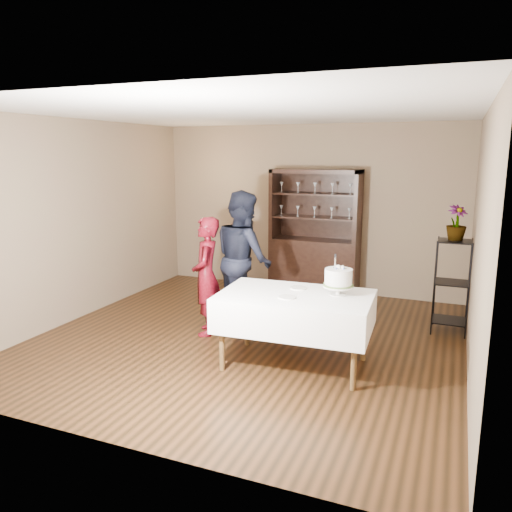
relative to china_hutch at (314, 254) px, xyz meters
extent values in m
plane|color=black|center=(-0.20, -2.25, -0.66)|extent=(5.00, 5.00, 0.00)
plane|color=silver|center=(-0.20, -2.25, 2.04)|extent=(5.00, 5.00, 0.00)
cube|color=brown|center=(-0.20, 0.25, 0.69)|extent=(5.00, 0.02, 2.70)
cube|color=brown|center=(-2.70, -2.25, 0.69)|extent=(0.02, 5.00, 2.70)
cube|color=brown|center=(2.30, -2.25, 0.69)|extent=(0.02, 5.00, 2.70)
cube|color=black|center=(0.00, -0.01, -0.21)|extent=(1.40, 0.48, 0.90)
cube|color=black|center=(0.00, 0.21, 0.79)|extent=(1.40, 0.03, 1.10)
cube|color=black|center=(0.00, -0.01, 1.31)|extent=(1.40, 0.48, 0.06)
cube|color=black|center=(0.00, -0.01, 0.59)|extent=(1.28, 0.42, 0.02)
cube|color=black|center=(0.00, -0.01, 0.96)|extent=(1.28, 0.42, 0.02)
cylinder|color=black|center=(1.88, -1.25, -0.06)|extent=(0.02, 0.02, 1.20)
cylinder|color=black|center=(2.28, -1.25, -0.06)|extent=(0.02, 0.02, 1.20)
cylinder|color=black|center=(1.88, -0.85, -0.06)|extent=(0.02, 0.02, 1.20)
cylinder|color=black|center=(2.28, -0.85, -0.06)|extent=(0.02, 0.02, 1.20)
cube|color=black|center=(2.08, -1.05, -0.51)|extent=(0.40, 0.40, 0.02)
cube|color=black|center=(2.08, -1.05, -0.01)|extent=(0.40, 0.40, 0.01)
cube|color=black|center=(2.08, -1.05, 0.52)|extent=(0.40, 0.40, 0.02)
cube|color=white|center=(0.57, -2.78, -0.05)|extent=(1.64, 1.06, 0.37)
cylinder|color=#523A1E|center=(-0.10, -3.20, -0.29)|extent=(0.06, 0.06, 0.75)
cylinder|color=#523A1E|center=(1.27, -3.13, -0.29)|extent=(0.06, 0.06, 0.75)
cylinder|color=#523A1E|center=(-0.14, -2.44, -0.29)|extent=(0.06, 0.06, 0.75)
cylinder|color=#523A1E|center=(1.23, -2.37, -0.29)|extent=(0.06, 0.06, 0.75)
imported|color=#3D050C|center=(-0.76, -2.26, 0.08)|extent=(0.53, 0.64, 1.49)
imported|color=black|center=(-0.48, -1.75, 0.23)|extent=(1.09, 1.09, 1.78)
cylinder|color=white|center=(0.99, -2.64, 0.14)|extent=(0.18, 0.18, 0.01)
cylinder|color=white|center=(0.99, -2.64, 0.18)|extent=(0.04, 0.04, 0.09)
cylinder|color=white|center=(0.99, -2.64, 0.23)|extent=(0.32, 0.32, 0.01)
cylinder|color=#4D6B33|center=(0.99, -2.64, 0.24)|extent=(0.31, 0.31, 0.02)
cylinder|color=white|center=(0.99, -2.64, 0.32)|extent=(0.31, 0.31, 0.18)
sphere|color=#5160AE|center=(1.01, -2.64, 0.42)|extent=(0.02, 0.02, 0.02)
cube|color=white|center=(0.95, -2.66, 0.47)|extent=(0.02, 0.02, 0.12)
cube|color=black|center=(0.95, -2.66, 0.55)|extent=(0.02, 0.02, 0.05)
cylinder|color=white|center=(0.53, -2.95, 0.14)|extent=(0.22, 0.22, 0.01)
cylinder|color=white|center=(0.53, -2.56, 0.14)|extent=(0.20, 0.20, 0.01)
imported|color=#4D6B33|center=(2.08, -1.03, 0.74)|extent=(0.34, 0.34, 0.44)
camera|label=1|loc=(2.09, -7.61, 1.59)|focal=35.00mm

